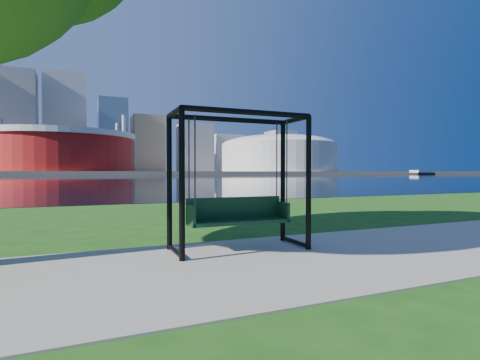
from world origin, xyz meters
TOP-DOWN VIEW (x-y plane):
  - ground at (0.00, 0.00)m, footprint 900.00×900.00m
  - path at (0.00, -0.50)m, footprint 120.00×4.00m
  - river at (0.00, 102.00)m, footprint 900.00×180.00m
  - far_bank at (0.00, 306.00)m, footprint 900.00×228.00m
  - stadium at (-10.00, 235.00)m, footprint 83.00×83.00m
  - arena at (135.00, 235.00)m, footprint 84.00×84.00m
  - skyline at (-4.27, 319.39)m, footprint 392.00×66.00m
  - swing at (0.51, 0.57)m, footprint 2.56×1.15m
  - barge at (220.52, 183.57)m, footprint 29.76×15.99m

SIDE VIEW (x-z plane):
  - ground at x=0.00m, z-range 0.00..0.00m
  - river at x=0.00m, z-range 0.00..0.02m
  - path at x=0.00m, z-range 0.00..0.03m
  - far_bank at x=0.00m, z-range 0.00..2.00m
  - swing at x=0.51m, z-range -0.04..2.56m
  - barge at x=220.52m, z-range -0.13..2.75m
  - stadium at x=-10.00m, z-range -1.77..30.23m
  - arena at x=135.00m, z-range 2.59..29.15m
  - skyline at x=-4.27m, z-range -12.36..84.14m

